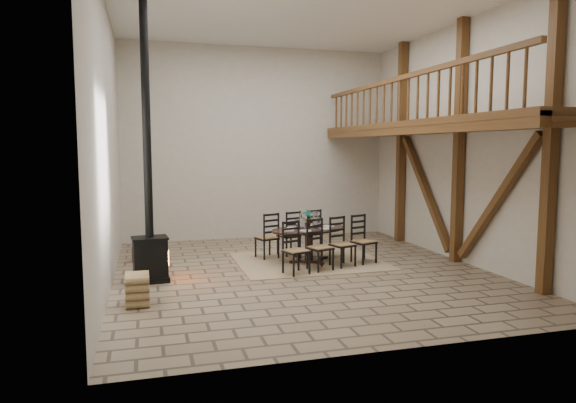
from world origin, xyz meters
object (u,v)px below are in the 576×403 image
object	(u,v)px
wood_stove	(149,219)
log_stack	(137,290)
dining_table	(311,245)
log_basket	(143,253)

from	to	relation	value
wood_stove	log_stack	size ratio (longest dim) A/B	10.29
dining_table	log_stack	bearing A→B (deg)	-167.30
wood_stove	log_stack	xyz separation A→B (m)	(-0.21, -1.38, -0.89)
dining_table	wood_stove	distance (m)	3.41
dining_table	wood_stove	bearing A→B (deg)	173.79
dining_table	log_stack	xyz separation A→B (m)	(-3.46, -2.08, -0.13)
wood_stove	dining_table	bearing A→B (deg)	6.79
wood_stove	log_basket	distance (m)	2.00
dining_table	log_basket	world-z (taller)	dining_table
dining_table	log_basket	xyz separation A→B (m)	(-3.39, 1.04, -0.20)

